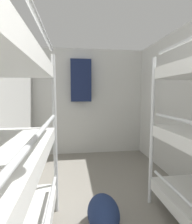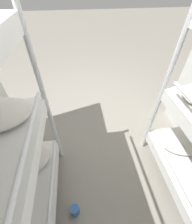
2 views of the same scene
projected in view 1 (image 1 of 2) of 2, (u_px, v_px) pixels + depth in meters
name	position (u px, v px, depth m)	size (l,w,h in m)	color
wall_back	(89.00, 102.00, 3.97)	(2.57, 0.06, 2.35)	silver
duffel_bag	(103.00, 213.00, 1.77)	(0.32, 0.47, 0.32)	navy
hanging_coat	(81.00, 81.00, 3.75)	(0.44, 0.12, 0.90)	#192347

